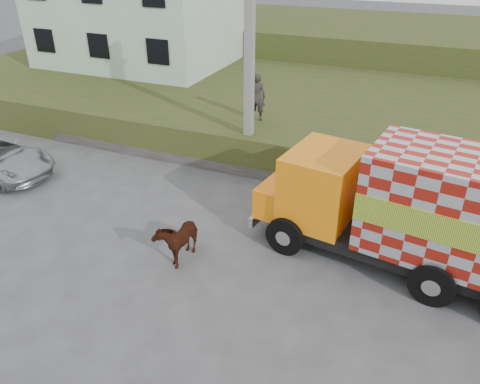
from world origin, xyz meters
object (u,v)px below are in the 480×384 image
at_px(cargo_truck, 418,210).
at_px(pedestrian, 257,97).
at_px(utility_pole, 249,65).
at_px(cow, 178,238).

bearing_deg(cargo_truck, pedestrian, 149.25).
distance_m(cargo_truck, pedestrian, 8.55).
bearing_deg(utility_pole, cargo_truck, -31.57).
relative_size(cargo_truck, cow, 5.16).
distance_m(cow, pedestrian, 7.75).
relative_size(utility_pole, cargo_truck, 0.99).
distance_m(utility_pole, pedestrian, 2.27).
height_order(utility_pole, pedestrian, utility_pole).
height_order(utility_pole, cargo_truck, utility_pole).
bearing_deg(cow, utility_pole, 92.85).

